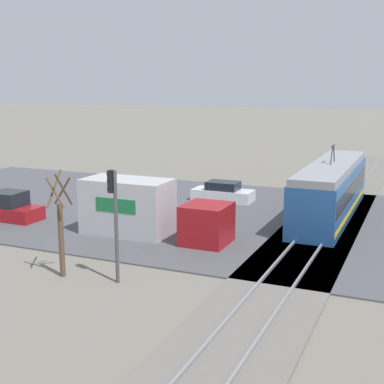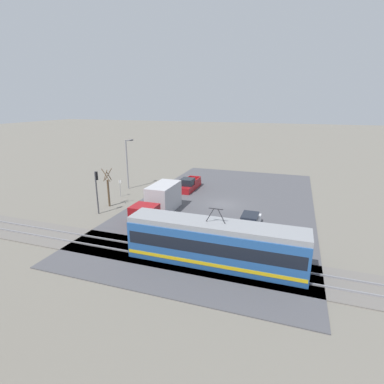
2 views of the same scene
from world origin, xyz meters
The scene contains 11 objects.
ground_plane centered at (0.00, 0.00, 0.00)m, with size 320.00×320.00×0.00m, color slate.
road_surface centered at (0.00, 0.00, 0.04)m, with size 21.18×38.70×0.08m.
rail_bed centered at (0.00, 14.04, 0.05)m, with size 68.39×4.40×0.22m.
light_rail_tram centered at (-2.61, 14.04, 1.74)m, with size 13.82×2.74×4.54m.
box_truck centered at (6.13, 5.40, 1.52)m, with size 2.55×8.45×3.12m.
pickup_truck centered at (6.28, -4.90, 0.74)m, with size 1.90×5.73×1.76m.
sedan_car_0 centered at (-4.15, 6.16, 0.66)m, with size 1.84×4.36×1.41m.
traffic_light_pole centered at (12.79, 7.54, 3.19)m, with size 0.28×0.47×4.89m.
street_tree centered at (13.11, 4.98, 2.15)m, with size 1.12×0.93×4.73m.
street_lamp_near_crossing centered at (14.99, -2.93, 4.16)m, with size 0.36×1.95×7.11m.
no_parking_sign centered at (13.93, 1.13, 1.39)m, with size 0.32×0.08×2.29m.
Camera 2 is at (-7.78, 34.48, 12.20)m, focal length 28.00 mm.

